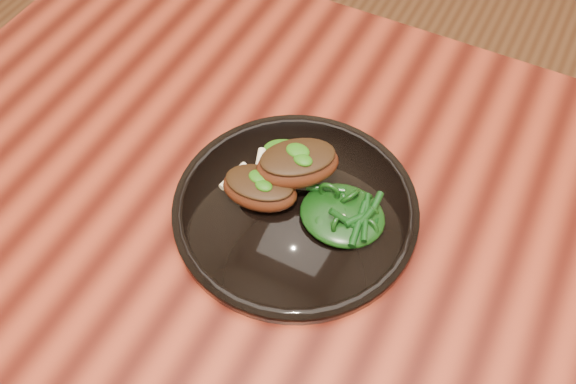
# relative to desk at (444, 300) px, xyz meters

# --- Properties ---
(desk) EXTENTS (1.60, 0.80, 0.75)m
(desk) POSITION_rel_desk_xyz_m (0.00, 0.00, 0.00)
(desk) COLOR #360C06
(desk) RESTS_ON ground
(plate) EXTENTS (0.31, 0.31, 0.02)m
(plate) POSITION_rel_desk_xyz_m (-0.21, -0.02, 0.09)
(plate) COLOR black
(plate) RESTS_ON desk
(lamb_chop_front) EXTENTS (0.11, 0.08, 0.04)m
(lamb_chop_front) POSITION_rel_desk_xyz_m (-0.26, -0.03, 0.12)
(lamb_chop_front) COLOR #4A1E0E
(lamb_chop_front) RESTS_ON plate
(lamb_chop_back) EXTENTS (0.12, 0.12, 0.05)m
(lamb_chop_back) POSITION_rel_desk_xyz_m (-0.22, 0.01, 0.14)
(lamb_chop_back) COLOR #4A1E0E
(lamb_chop_back) RESTS_ON plate
(herb_smear) EXTENTS (0.08, 0.05, 0.01)m
(herb_smear) POSITION_rel_desk_xyz_m (-0.25, 0.05, 0.10)
(herb_smear) COLOR #114307
(herb_smear) RESTS_ON plate
(greens_heap) EXTENTS (0.11, 0.10, 0.04)m
(greens_heap) POSITION_rel_desk_xyz_m (-0.15, -0.01, 0.12)
(greens_heap) COLOR black
(greens_heap) RESTS_ON plate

